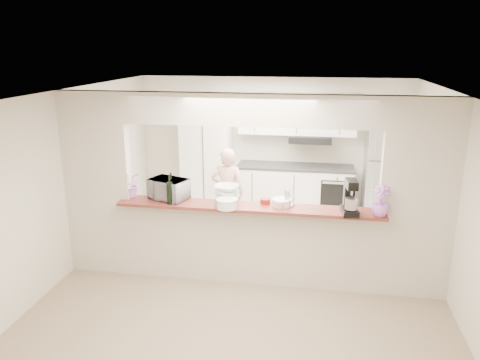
% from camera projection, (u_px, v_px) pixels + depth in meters
% --- Properties ---
extents(floor, '(6.00, 6.00, 0.00)m').
position_uv_depth(floor, '(249.00, 281.00, 6.29)').
color(floor, gray).
rests_on(floor, ground).
extents(tile_overlay, '(5.00, 2.90, 0.01)m').
position_uv_depth(tile_overlay, '(262.00, 236.00, 7.76)').
color(tile_overlay, beige).
rests_on(tile_overlay, floor).
extents(partition, '(5.00, 0.15, 2.50)m').
position_uv_depth(partition, '(249.00, 175.00, 5.88)').
color(partition, beige).
rests_on(partition, floor).
extents(bar_counter, '(3.40, 0.38, 1.09)m').
position_uv_depth(bar_counter, '(249.00, 242.00, 6.12)').
color(bar_counter, beige).
rests_on(bar_counter, floor).
extents(kitchen_cabinets, '(3.15, 0.62, 2.25)m').
position_uv_depth(kitchen_cabinets, '(261.00, 162.00, 8.63)').
color(kitchen_cabinets, white).
rests_on(kitchen_cabinets, floor).
extents(refrigerator, '(0.75, 0.70, 1.70)m').
position_uv_depth(refrigerator, '(386.00, 175.00, 8.23)').
color(refrigerator, '#ABABB0').
rests_on(refrigerator, floor).
extents(flower_left, '(0.37, 0.34, 0.35)m').
position_uv_depth(flower_left, '(131.00, 184.00, 6.24)').
color(flower_left, '#DA73CE').
rests_on(flower_left, bar_counter).
extents(wine_bottle_a, '(0.07, 0.07, 0.36)m').
position_uv_depth(wine_bottle_a, '(171.00, 188.00, 6.18)').
color(wine_bottle_a, black).
rests_on(wine_bottle_a, bar_counter).
extents(wine_bottle_b, '(0.08, 0.08, 0.39)m').
position_uv_depth(wine_bottle_b, '(170.00, 193.00, 5.96)').
color(wine_bottle_b, black).
rests_on(wine_bottle_b, bar_counter).
extents(toaster_oven, '(0.58, 0.48, 0.27)m').
position_uv_depth(toaster_oven, '(169.00, 189.00, 6.17)').
color(toaster_oven, '#A4A3A8').
rests_on(toaster_oven, bar_counter).
extents(serving_bowls, '(0.33, 0.33, 0.22)m').
position_uv_depth(serving_bowls, '(227.00, 194.00, 6.05)').
color(serving_bowls, silver).
rests_on(serving_bowls, bar_counter).
extents(plate_stack_a, '(0.27, 0.27, 0.12)m').
position_uv_depth(plate_stack_a, '(227.00, 204.00, 5.83)').
color(plate_stack_a, white).
rests_on(plate_stack_a, bar_counter).
extents(plate_stack_b, '(0.25, 0.25, 0.09)m').
position_uv_depth(plate_stack_b, '(282.00, 202.00, 5.93)').
color(plate_stack_b, white).
rests_on(plate_stack_b, bar_counter).
extents(red_bowl, '(0.13, 0.13, 0.06)m').
position_uv_depth(red_bowl, '(265.00, 201.00, 6.02)').
color(red_bowl, maroon).
rests_on(red_bowl, bar_counter).
extents(tan_bowl, '(0.16, 0.16, 0.07)m').
position_uv_depth(tan_bowl, '(280.00, 204.00, 5.89)').
color(tan_bowl, tan).
rests_on(tan_bowl, bar_counter).
extents(utensil_caddy, '(0.25, 0.21, 0.21)m').
position_uv_depth(utensil_caddy, '(285.00, 199.00, 5.94)').
color(utensil_caddy, silver).
rests_on(utensil_caddy, bar_counter).
extents(stand_mixer, '(0.22, 0.32, 0.43)m').
position_uv_depth(stand_mixer, '(350.00, 198.00, 5.60)').
color(stand_mixer, black).
rests_on(stand_mixer, bar_counter).
extents(flower_right, '(0.21, 0.21, 0.37)m').
position_uv_depth(flower_right, '(381.00, 201.00, 5.54)').
color(flower_right, '#BE72D4').
rests_on(flower_right, bar_counter).
extents(person, '(0.55, 0.36, 1.48)m').
position_uv_depth(person, '(228.00, 193.00, 7.61)').
color(person, '#D49A89').
rests_on(person, floor).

